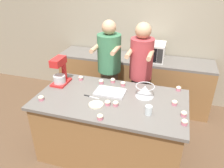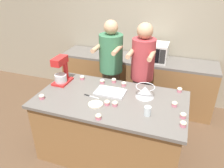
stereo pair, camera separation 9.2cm
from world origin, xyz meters
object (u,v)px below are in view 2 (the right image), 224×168
(stand_mixer, at_px, (61,72))
(cupcake_1, at_px, (180,90))
(drinking_glass, at_px, (148,111))
(cupcake_5, at_px, (107,103))
(small_plate, at_px, (96,104))
(cupcake_10, at_px, (102,81))
(cupcake_3, at_px, (183,115))
(cupcake_8, at_px, (115,103))
(person_right, at_px, (142,77))
(knife, at_px, (91,96))
(cupcake_2, at_px, (175,104))
(cupcake_6, at_px, (98,116))
(cupcake_9, at_px, (114,80))
(cupcake_11, at_px, (42,97))
(person_left, at_px, (111,73))
(microwave_oven, at_px, (154,52))
(cupcake_0, at_px, (82,77))
(cupcake_4, at_px, (183,124))
(baking_tray, at_px, (110,92))
(cupcake_7, at_px, (124,84))
(mixing_bowl, at_px, (145,91))

(stand_mixer, bearing_deg, cupcake_1, 9.79)
(drinking_glass, distance_m, cupcake_5, 0.50)
(small_plate, bearing_deg, cupcake_10, 103.32)
(cupcake_1, bearing_deg, drinking_glass, -114.51)
(cupcake_3, height_order, cupcake_10, same)
(cupcake_3, distance_m, cupcake_8, 0.79)
(cupcake_5, bearing_deg, small_plate, -159.09)
(cupcake_8, bearing_deg, person_right, 81.04)
(small_plate, relative_size, knife, 0.82)
(cupcake_2, bearing_deg, cupcake_6, -145.05)
(cupcake_9, height_order, cupcake_10, same)
(cupcake_6, xyz_separation_m, cupcake_11, (-0.84, 0.15, 0.00))
(cupcake_10, bearing_deg, person_left, 89.93)
(cupcake_6, relative_size, cupcake_11, 1.00)
(person_right, relative_size, cupcake_1, 25.32)
(knife, xyz_separation_m, cupcake_9, (0.15, 0.48, 0.03))
(microwave_oven, height_order, cupcake_5, microwave_oven)
(cupcake_6, bearing_deg, cupcake_0, 126.15)
(cupcake_1, distance_m, cupcake_8, 0.94)
(stand_mixer, bearing_deg, cupcake_0, 39.76)
(cupcake_1, xyz_separation_m, cupcake_4, (0.09, -0.74, 0.00))
(baking_tray, relative_size, cupcake_10, 5.81)
(baking_tray, relative_size, cupcake_2, 5.81)
(drinking_glass, xyz_separation_m, cupcake_9, (-0.62, 0.64, -0.02))
(cupcake_1, bearing_deg, cupcake_5, -142.35)
(stand_mixer, height_order, knife, stand_mixer)
(small_plate, distance_m, cupcake_0, 0.74)
(person_right, bearing_deg, cupcake_0, -156.67)
(baking_tray, xyz_separation_m, cupcake_8, (0.16, -0.28, 0.01))
(cupcake_2, bearing_deg, microwave_oven, 109.83)
(cupcake_6, bearing_deg, cupcake_3, 20.66)
(cupcake_3, bearing_deg, cupcake_6, -159.34)
(cupcake_4, height_order, cupcake_6, same)
(cupcake_7, distance_m, cupcake_8, 0.53)
(cupcake_9, bearing_deg, cupcake_4, -35.36)
(cupcake_0, bearing_deg, microwave_oven, 49.49)
(small_plate, xyz_separation_m, cupcake_1, (0.94, 0.67, 0.02))
(cupcake_2, distance_m, cupcake_6, 0.93)
(cupcake_4, bearing_deg, small_plate, 176.01)
(baking_tray, xyz_separation_m, drinking_glass, (0.56, -0.33, 0.04))
(drinking_glass, height_order, cupcake_1, drinking_glass)
(drinking_glass, relative_size, cupcake_4, 1.59)
(person_right, xyz_separation_m, microwave_oven, (0.06, 0.68, 0.18))
(person_left, distance_m, cupcake_2, 1.22)
(knife, height_order, cupcake_3, cupcake_3)
(cupcake_11, bearing_deg, baking_tray, 29.07)
(cupcake_2, height_order, cupcake_3, same)
(mixing_bowl, bearing_deg, cupcake_4, -42.55)
(cupcake_2, height_order, cupcake_7, same)
(small_plate, relative_size, cupcake_9, 2.66)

